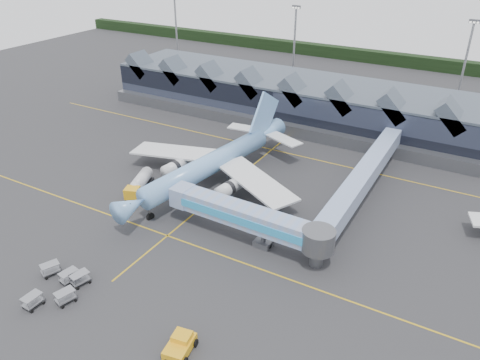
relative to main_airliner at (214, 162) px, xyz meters
The scene contains 10 objects.
ground 11.13m from the main_airliner, 73.40° to the right, with size 260.00×260.00×0.00m, color #242426.
taxi_stripes 4.99m from the main_airliner, ahead, with size 120.00×60.00×0.01m.
tree_line_far 100.11m from the main_airliner, 88.30° to the left, with size 260.00×4.00×4.00m, color black.
terminal 37.47m from the main_airliner, 93.21° to the left, with size 90.00×22.25×12.52m.
light_masts 58.64m from the main_airliner, 65.61° to the left, with size 132.40×42.56×22.45m.
main_airliner is the anchor object (origin of this frame).
jet_bridge 20.31m from the main_airliner, 39.73° to the right, with size 26.67×4.69×5.82m.
fuel_truck 13.55m from the main_airliner, 133.94° to the right, with size 5.12×9.23×3.13m.
pushback_tug 39.21m from the main_airliner, 63.08° to the right, with size 3.42×4.80×1.99m.
baggage_carts 34.48m from the main_airliner, 92.89° to the right, with size 8.20×8.41×1.65m.
Camera 1 is at (38.47, -53.29, 41.31)m, focal length 35.00 mm.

